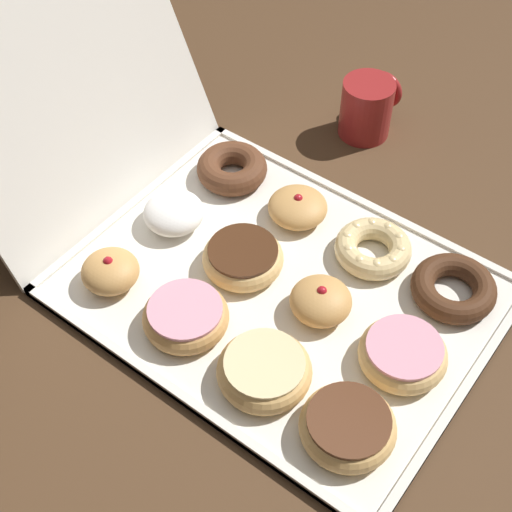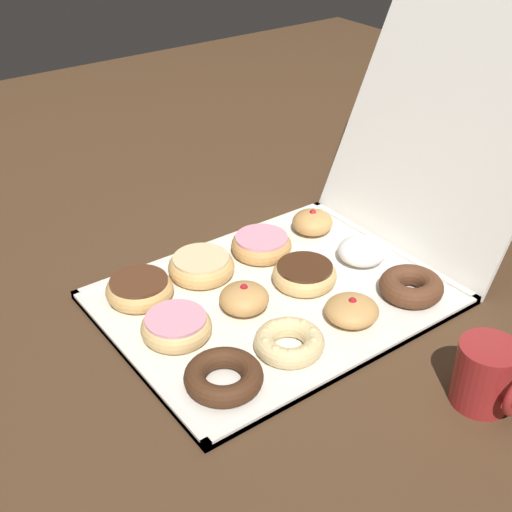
% 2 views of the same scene
% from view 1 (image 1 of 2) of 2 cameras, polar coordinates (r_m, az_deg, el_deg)
% --- Properties ---
extents(ground_plane, '(3.00, 3.00, 0.00)m').
position_cam_1_polar(ground_plane, '(1.03, 1.92, -2.89)').
color(ground_plane, '#4C331E').
extents(donut_box, '(0.44, 0.57, 0.01)m').
position_cam_1_polar(donut_box, '(1.03, 1.92, -2.71)').
color(donut_box, silver).
rests_on(donut_box, ground).
extents(box_lid_open, '(0.44, 0.21, 0.50)m').
position_cam_1_polar(box_lid_open, '(1.07, -15.58, 15.59)').
color(box_lid_open, silver).
rests_on(box_lid_open, ground).
extents(chocolate_frosted_donut_0, '(0.12, 0.12, 0.04)m').
position_cam_1_polar(chocolate_frosted_donut_0, '(0.89, 7.15, -13.00)').
color(chocolate_frosted_donut_0, tan).
rests_on(chocolate_frosted_donut_0, donut_box).
extents(pink_frosted_donut_1, '(0.11, 0.11, 0.04)m').
position_cam_1_polar(pink_frosted_donut_1, '(0.96, 11.34, -7.47)').
color(pink_frosted_donut_1, '#E5B770').
rests_on(pink_frosted_donut_1, donut_box).
extents(chocolate_cake_ring_donut_2, '(0.12, 0.12, 0.03)m').
position_cam_1_polar(chocolate_cake_ring_donut_2, '(1.04, 15.10, -2.43)').
color(chocolate_cake_ring_donut_2, '#472816').
rests_on(chocolate_cake_ring_donut_2, donut_box).
extents(glazed_ring_donut_3, '(0.12, 0.12, 0.04)m').
position_cam_1_polar(glazed_ring_donut_3, '(0.92, 0.65, -8.86)').
color(glazed_ring_donut_3, tan).
rests_on(glazed_ring_donut_3, donut_box).
extents(jelly_filled_donut_4, '(0.08, 0.08, 0.05)m').
position_cam_1_polar(jelly_filled_donut_4, '(0.99, 5.11, -3.43)').
color(jelly_filled_donut_4, tan).
rests_on(jelly_filled_donut_4, donut_box).
extents(cruller_donut_5, '(0.11, 0.11, 0.03)m').
position_cam_1_polar(cruller_donut_5, '(1.06, 9.08, 0.62)').
color(cruller_donut_5, '#EACC8C').
rests_on(cruller_donut_5, donut_box).
extents(pink_frosted_donut_6, '(0.12, 0.12, 0.04)m').
position_cam_1_polar(pink_frosted_donut_6, '(0.98, -5.48, -4.69)').
color(pink_frosted_donut_6, tan).
rests_on(pink_frosted_donut_6, donut_box).
extents(chocolate_frosted_donut_7, '(0.12, 0.12, 0.04)m').
position_cam_1_polar(chocolate_frosted_donut_7, '(1.04, -0.92, -0.02)').
color(chocolate_frosted_donut_7, '#E5B770').
rests_on(chocolate_frosted_donut_7, donut_box).
extents(jelly_filled_donut_8, '(0.09, 0.09, 0.05)m').
position_cam_1_polar(jelly_filled_donut_8, '(1.10, 3.26, 3.82)').
color(jelly_filled_donut_8, tan).
rests_on(jelly_filled_donut_8, donut_box).
extents(jelly_filled_donut_9, '(0.08, 0.08, 0.05)m').
position_cam_1_polar(jelly_filled_donut_9, '(1.03, -11.25, -1.16)').
color(jelly_filled_donut_9, tan).
rests_on(jelly_filled_donut_9, donut_box).
extents(powdered_filled_donut_10, '(0.09, 0.09, 0.05)m').
position_cam_1_polar(powdered_filled_donut_10, '(1.10, -6.41, 3.37)').
color(powdered_filled_donut_10, white).
rests_on(powdered_filled_donut_10, donut_box).
extents(chocolate_cake_ring_donut_11, '(0.11, 0.11, 0.04)m').
position_cam_1_polar(chocolate_cake_ring_donut_11, '(1.16, -1.88, 6.82)').
color(chocolate_cake_ring_donut_11, '#59331E').
rests_on(chocolate_cake_ring_donut_11, donut_box).
extents(coffee_mug, '(0.11, 0.09, 0.10)m').
position_cam_1_polar(coffee_mug, '(1.26, 8.66, 11.42)').
color(coffee_mug, maroon).
rests_on(coffee_mug, ground).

